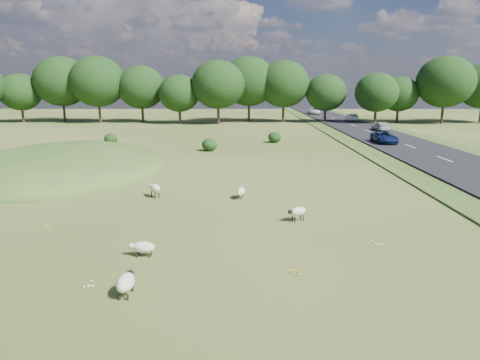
{
  "coord_description": "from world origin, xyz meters",
  "views": [
    {
      "loc": [
        2.18,
        -21.32,
        6.66
      ],
      "look_at": [
        2.0,
        4.0,
        1.0
      ],
      "focal_mm": 32.0,
      "sensor_mm": 36.0,
      "label": 1
    }
  ],
  "objects_px": {
    "sheep_2": "(143,247)",
    "car_5": "(314,111)",
    "sheep_4": "(240,192)",
    "sheep_5": "(126,282)",
    "car_4": "(352,117)",
    "sheep_1": "(298,211)",
    "car_0": "(319,107)",
    "car_1": "(384,137)",
    "car_3": "(381,126)",
    "sheep_0": "(155,188)"
  },
  "relations": [
    {
      "from": "sheep_4",
      "to": "car_1",
      "type": "relative_size",
      "value": 0.26
    },
    {
      "from": "sheep_1",
      "to": "car_1",
      "type": "relative_size",
      "value": 0.23
    },
    {
      "from": "sheep_5",
      "to": "car_4",
      "type": "height_order",
      "value": "car_4"
    },
    {
      "from": "car_1",
      "to": "car_3",
      "type": "xyz_separation_m",
      "value": [
        3.8,
        13.47,
        -0.02
      ]
    },
    {
      "from": "sheep_2",
      "to": "sheep_4",
      "type": "xyz_separation_m",
      "value": [
        3.79,
        8.9,
        0.02
      ]
    },
    {
      "from": "sheep_2",
      "to": "sheep_5",
      "type": "xyz_separation_m",
      "value": [
        0.18,
        -3.18,
        0.06
      ]
    },
    {
      "from": "car_0",
      "to": "car_4",
      "type": "distance_m",
      "value": 34.16
    },
    {
      "from": "sheep_2",
      "to": "car_0",
      "type": "bearing_deg",
      "value": -99.5
    },
    {
      "from": "sheep_4",
      "to": "car_1",
      "type": "height_order",
      "value": "car_1"
    },
    {
      "from": "sheep_0",
      "to": "car_1",
      "type": "relative_size",
      "value": 0.25
    },
    {
      "from": "sheep_0",
      "to": "car_4",
      "type": "xyz_separation_m",
      "value": [
        25.03,
        53.24,
        0.32
      ]
    },
    {
      "from": "car_0",
      "to": "sheep_5",
      "type": "bearing_deg",
      "value": 76.74
    },
    {
      "from": "car_4",
      "to": "car_5",
      "type": "distance_m",
      "value": 19.05
    },
    {
      "from": "sheep_0",
      "to": "sheep_1",
      "type": "relative_size",
      "value": 1.09
    },
    {
      "from": "sheep_0",
      "to": "car_4",
      "type": "relative_size",
      "value": 0.29
    },
    {
      "from": "sheep_1",
      "to": "car_3",
      "type": "bearing_deg",
      "value": -140.68
    },
    {
      "from": "car_3",
      "to": "car_4",
      "type": "relative_size",
      "value": 1.05
    },
    {
      "from": "car_1",
      "to": "car_3",
      "type": "height_order",
      "value": "car_1"
    },
    {
      "from": "sheep_0",
      "to": "sheep_2",
      "type": "xyz_separation_m",
      "value": [
        1.36,
        -9.06,
        -0.19
      ]
    },
    {
      "from": "sheep_5",
      "to": "car_4",
      "type": "xyz_separation_m",
      "value": [
        23.49,
        65.49,
        0.45
      ]
    },
    {
      "from": "sheep_4",
      "to": "car_4",
      "type": "height_order",
      "value": "car_4"
    },
    {
      "from": "car_0",
      "to": "sheep_4",
      "type": "bearing_deg",
      "value": 77.21
    },
    {
      "from": "sheep_1",
      "to": "car_0",
      "type": "xyz_separation_m",
      "value": [
        17.01,
        91.97,
        0.37
      ]
    },
    {
      "from": "sheep_5",
      "to": "car_0",
      "type": "relative_size",
      "value": 0.28
    },
    {
      "from": "sheep_5",
      "to": "sheep_0",
      "type": "bearing_deg",
      "value": 7.75
    },
    {
      "from": "sheep_0",
      "to": "car_1",
      "type": "height_order",
      "value": "car_1"
    },
    {
      "from": "sheep_4",
      "to": "sheep_0",
      "type": "bearing_deg",
      "value": -83.01
    },
    {
      "from": "car_5",
      "to": "sheep_5",
      "type": "bearing_deg",
      "value": -103.17
    },
    {
      "from": "sheep_0",
      "to": "car_1",
      "type": "bearing_deg",
      "value": -76.81
    },
    {
      "from": "sheep_1",
      "to": "sheep_2",
      "type": "bearing_deg",
      "value": 5.82
    },
    {
      "from": "sheep_4",
      "to": "sheep_5",
      "type": "xyz_separation_m",
      "value": [
        -3.61,
        -12.08,
        0.04
      ]
    },
    {
      "from": "sheep_1",
      "to": "car_4",
      "type": "height_order",
      "value": "car_4"
    },
    {
      "from": "sheep_0",
      "to": "car_0",
      "type": "distance_m",
      "value": 90.92
    },
    {
      "from": "car_5",
      "to": "sheep_4",
      "type": "bearing_deg",
      "value": -102.58
    },
    {
      "from": "car_1",
      "to": "car_4",
      "type": "distance_m",
      "value": 30.33
    },
    {
      "from": "sheep_1",
      "to": "sheep_5",
      "type": "relative_size",
      "value": 0.86
    },
    {
      "from": "car_5",
      "to": "car_0",
      "type": "bearing_deg",
      "value": 76.23
    },
    {
      "from": "sheep_1",
      "to": "sheep_4",
      "type": "height_order",
      "value": "sheep_1"
    },
    {
      "from": "sheep_1",
      "to": "car_0",
      "type": "height_order",
      "value": "car_0"
    },
    {
      "from": "sheep_5",
      "to": "car_1",
      "type": "distance_m",
      "value": 40.5
    },
    {
      "from": "car_3",
      "to": "sheep_0",
      "type": "bearing_deg",
      "value": 55.65
    },
    {
      "from": "sheep_2",
      "to": "car_5",
      "type": "bearing_deg",
      "value": -99.51
    },
    {
      "from": "sheep_0",
      "to": "sheep_2",
      "type": "height_order",
      "value": "sheep_0"
    },
    {
      "from": "sheep_5",
      "to": "car_4",
      "type": "bearing_deg",
      "value": -19.14
    },
    {
      "from": "car_0",
      "to": "car_5",
      "type": "xyz_separation_m",
      "value": [
        -3.8,
        -15.5,
        0.04
      ]
    },
    {
      "from": "car_0",
      "to": "car_4",
      "type": "xyz_separation_m",
      "value": [
        0.0,
        -34.16,
        0.02
      ]
    },
    {
      "from": "sheep_2",
      "to": "car_5",
      "type": "distance_m",
      "value": 83.37
    },
    {
      "from": "sheep_4",
      "to": "sheep_2",
      "type": "bearing_deg",
      "value": -14.28
    },
    {
      "from": "sheep_0",
      "to": "sheep_4",
      "type": "distance_m",
      "value": 5.15
    },
    {
      "from": "car_5",
      "to": "sheep_0",
      "type": "bearing_deg",
      "value": -106.45
    }
  ]
}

